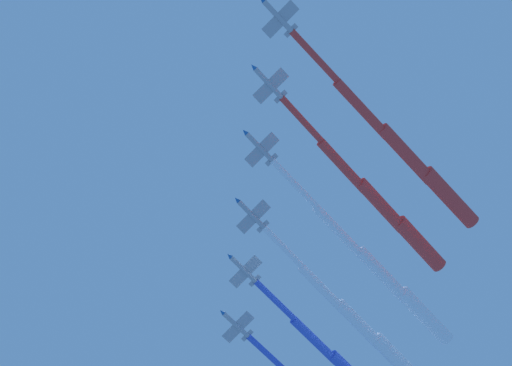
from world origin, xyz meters
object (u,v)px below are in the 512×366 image
(jet_lead, at_px, (408,155))
(jet_port_inner, at_px, (383,206))
(jet_port_mid, at_px, (361,325))
(jet_starboard_inner, at_px, (385,277))

(jet_lead, distance_m, jet_port_inner, 14.27)
(jet_lead, distance_m, jet_port_mid, 44.45)
(jet_lead, height_order, jet_port_inner, jet_port_inner)
(jet_lead, xyz_separation_m, jet_starboard_inner, (-29.52, -13.08, 2.98))
(jet_lead, bearing_deg, jet_starboard_inner, -156.10)
(jet_port_inner, relative_size, jet_port_mid, 1.00)
(jet_lead, relative_size, jet_starboard_inner, 0.96)
(jet_lead, height_order, jet_port_mid, jet_port_mid)
(jet_starboard_inner, bearing_deg, jet_port_inner, 13.69)
(jet_port_mid, bearing_deg, jet_lead, 29.53)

